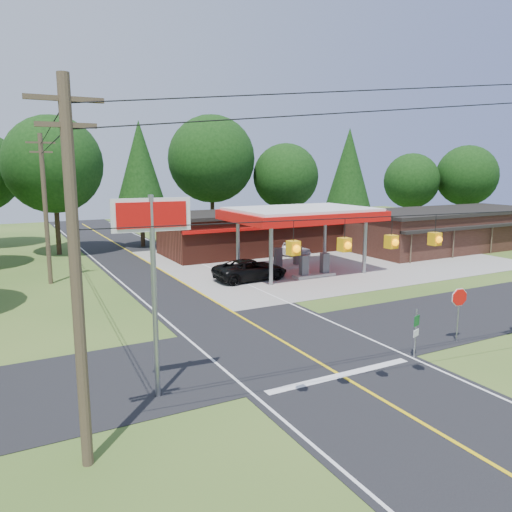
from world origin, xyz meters
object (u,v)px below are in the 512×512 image
big_stop_sign (153,249)px  suv_car (250,270)px  octagonal_stop_sign (459,302)px  gas_canopy (301,216)px  sedan_car (289,249)px

big_stop_sign → suv_car: bearing=52.5°
big_stop_sign → octagonal_stop_sign: big_stop_sign is taller
gas_canopy → suv_car: bearing=-173.8°
sedan_car → octagonal_stop_sign: bearing=-129.1°
gas_canopy → suv_car: 5.74m
suv_car → octagonal_stop_sign: octagonal_stop_sign is taller
sedan_car → octagonal_stop_sign: 23.05m
octagonal_stop_sign → suv_car: bearing=99.1°
gas_canopy → octagonal_stop_sign: gas_canopy is taller
suv_car → big_stop_sign: big_stop_sign is taller
suv_car → sedan_car: size_ratio=1.34×
gas_canopy → octagonal_stop_sign: bearing=-97.1°
suv_car → sedan_car: bearing=-48.9°
big_stop_sign → sedan_car: bearing=49.0°
gas_canopy → big_stop_sign: big_stop_sign is taller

